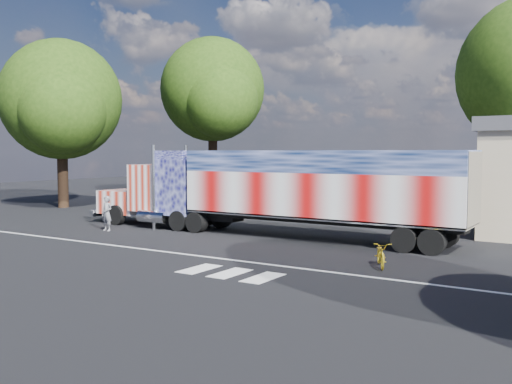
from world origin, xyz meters
The scene contains 8 objects.
ground centered at (0.00, 0.00, 0.00)m, with size 100.00×100.00×0.00m, color black.
lane_markings centered at (1.71, -3.77, 0.01)m, with size 30.00×2.67×0.01m.
semi_truck centered at (1.02, 2.69, 2.10)m, with size 19.11×3.02×4.07m.
coach_bus centered at (-2.95, 10.56, 1.97)m, with size 13.04×3.04×3.79m.
woman centered at (-6.39, -0.13, 0.83)m, with size 0.61×0.40×1.66m, color slate.
bicycle centered at (7.59, -1.40, 0.42)m, with size 0.55×1.59×0.83m, color gold.
tree_nw_a centered at (-12.67, 16.82, 8.51)m, with size 8.44×8.04×12.59m.
tree_w_a centered at (-17.42, 6.33, 7.17)m, with size 8.37×7.97×11.21m.
Camera 1 is at (13.95, -18.99, 3.72)m, focal length 40.00 mm.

